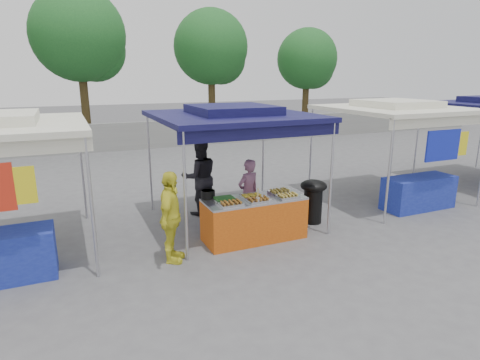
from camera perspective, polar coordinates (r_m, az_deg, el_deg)
name	(u,v)px	position (r m, az deg, el deg)	size (l,w,h in m)	color
ground_plane	(252,237)	(8.23, 1.70, -8.07)	(80.00, 80.00, 0.00)	#575659
back_wall	(146,135)	(18.32, -13.26, 6.22)	(40.00, 0.25, 1.20)	gray
main_canopy	(233,115)	(8.51, -1.01, 9.22)	(3.20, 3.20, 2.57)	#B5B4BB
neighbor_stall_right	(405,141)	(10.86, 22.47, 5.21)	(3.20, 3.20, 2.57)	#B5B4BB
tree_1	(82,39)	(19.66, -21.50, 18.15)	(3.99, 3.99, 6.85)	#3E3118
tree_2	(213,50)	(21.38, -3.81, 17.91)	(3.75, 3.73, 6.41)	#3E3118
tree_3	(309,62)	(23.70, 9.74, 16.26)	(3.40, 3.32, 5.71)	#3E3118
vendor_table	(254,219)	(7.99, 2.03, -5.51)	(2.00, 0.80, 0.85)	#BA4C10
food_tray_fl	(231,204)	(7.40, -1.29, -3.41)	(0.42, 0.30, 0.07)	silver
food_tray_fm	(258,200)	(7.62, 2.64, -2.87)	(0.42, 0.30, 0.07)	silver
food_tray_fr	(288,196)	(7.91, 6.79, -2.30)	(0.42, 0.30, 0.07)	silver
food_tray_bl	(224,199)	(7.67, -2.25, -2.74)	(0.42, 0.30, 0.07)	silver
food_tray_bm	(252,196)	(7.88, 1.66, -2.27)	(0.42, 0.30, 0.07)	silver
food_tray_br	(279,192)	(8.18, 5.64, -1.68)	(0.42, 0.30, 0.07)	silver
cooking_pot	(208,194)	(7.84, -4.58, -2.04)	(0.27, 0.27, 0.16)	black
skewer_cup	(258,200)	(7.54, 2.55, -2.93)	(0.08, 0.08, 0.10)	#B5B4BB
wok_burner	(313,197)	(8.97, 10.37, -2.43)	(0.58, 0.58, 0.98)	black
crate_left	(222,221)	(8.63, -2.52, -5.83)	(0.53, 0.37, 0.32)	#13219C
crate_right	(248,220)	(8.74, 1.20, -5.67)	(0.47, 0.33, 0.28)	#13219C
crate_stacked	(248,207)	(8.65, 1.21, -3.93)	(0.47, 0.33, 0.28)	#13219C
vendor_woman	(248,193)	(8.57, 1.19, -1.88)	(0.54, 0.35, 1.48)	#845473
helper_man	(200,177)	(9.33, -5.73, 0.40)	(0.86, 0.67, 1.78)	black
customer_person	(171,217)	(7.02, -9.81, -5.28)	(0.95, 0.40, 1.63)	yellow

